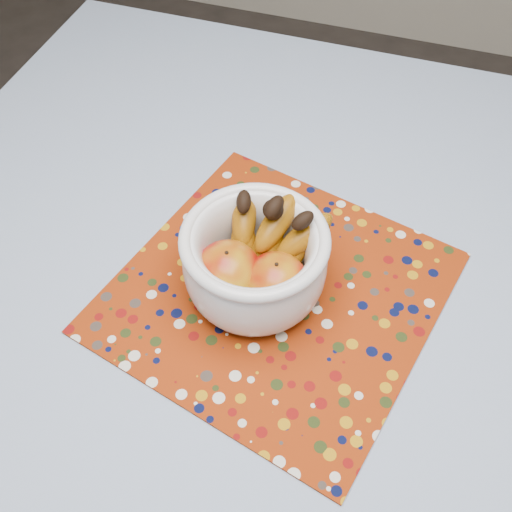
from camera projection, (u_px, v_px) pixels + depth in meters
The scene contains 4 objects.
table at pixel (285, 344), 0.89m from camera, with size 1.20×1.20×0.75m.
tablecloth at pixel (288, 314), 0.83m from camera, with size 1.32×1.32×0.01m, color slate.
placemat at pixel (276, 292), 0.85m from camera, with size 0.42×0.42×0.00m, color maroon.
fruit_bowl at pixel (260, 256), 0.80m from camera, with size 0.22×0.20×0.15m.
Camera 1 is at (0.10, -0.44, 1.46)m, focal length 42.00 mm.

